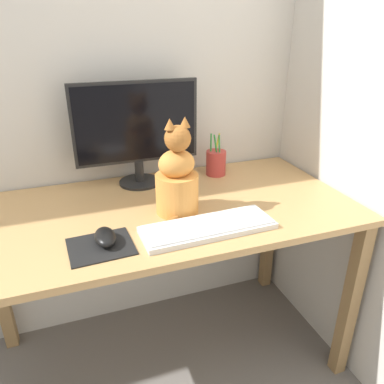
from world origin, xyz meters
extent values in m
plane|color=slate|center=(0.00, 0.00, 0.00)|extent=(12.00, 12.00, 0.00)
cube|color=beige|center=(0.00, 0.38, 1.25)|extent=(7.00, 0.04, 2.50)
cube|color=beige|center=(0.72, 0.00, 1.25)|extent=(0.04, 7.00, 2.50)
cube|color=tan|center=(0.00, 0.00, 0.72)|extent=(1.39, 0.69, 0.02)
cube|color=olive|center=(0.65, -0.31, 0.35)|extent=(0.05, 0.05, 0.71)
cube|color=olive|center=(0.65, 0.31, 0.35)|extent=(0.05, 0.05, 0.71)
cylinder|color=black|center=(-0.03, 0.25, 0.74)|extent=(0.17, 0.17, 0.01)
cylinder|color=black|center=(-0.03, 0.25, 0.79)|extent=(0.04, 0.04, 0.09)
cube|color=black|center=(-0.03, 0.25, 0.99)|extent=(0.49, 0.02, 0.32)
cube|color=black|center=(-0.03, 0.24, 0.99)|extent=(0.47, 0.00, 0.29)
cube|color=silver|center=(0.09, -0.21, 0.74)|extent=(0.44, 0.16, 0.02)
cube|color=white|center=(0.09, -0.21, 0.75)|extent=(0.42, 0.15, 0.01)
cube|color=black|center=(-0.25, -0.19, 0.74)|extent=(0.20, 0.18, 0.00)
ellipsoid|color=black|center=(-0.23, -0.18, 0.76)|extent=(0.06, 0.11, 0.04)
cylinder|color=#D6893D|center=(0.04, -0.05, 0.80)|extent=(0.17, 0.17, 0.14)
ellipsoid|color=#D6893D|center=(0.04, -0.05, 0.91)|extent=(0.14, 0.13, 0.10)
sphere|color=#A36028|center=(0.04, -0.06, 1.00)|extent=(0.10, 0.10, 0.09)
cone|color=#A36028|center=(0.01, -0.06, 1.05)|extent=(0.04, 0.04, 0.03)
cone|color=#A36028|center=(0.07, -0.05, 1.05)|extent=(0.04, 0.04, 0.03)
cylinder|color=#A36028|center=(0.01, -0.12, 0.74)|extent=(0.18, 0.11, 0.02)
cylinder|color=#B23833|center=(0.31, 0.24, 0.79)|extent=(0.09, 0.09, 0.11)
cylinder|color=green|center=(0.30, 0.22, 0.85)|extent=(0.03, 0.02, 0.14)
cylinder|color=yellow|center=(0.31, 0.25, 0.85)|extent=(0.03, 0.01, 0.14)
cylinder|color=green|center=(0.31, 0.22, 0.85)|extent=(0.02, 0.01, 0.14)
cylinder|color=green|center=(0.28, 0.24, 0.85)|extent=(0.01, 0.02, 0.14)
camera|label=1|loc=(-0.31, -1.18, 1.34)|focal=35.00mm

